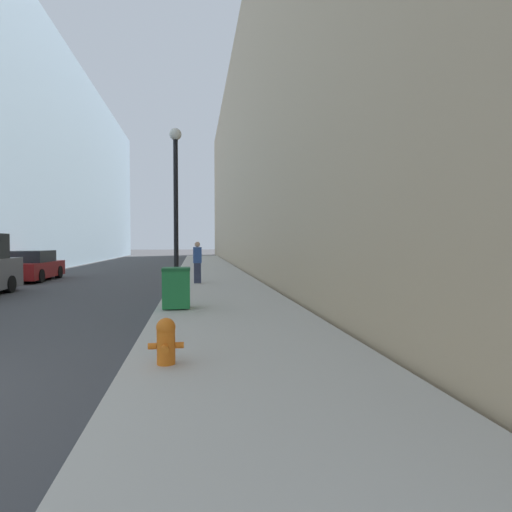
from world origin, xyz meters
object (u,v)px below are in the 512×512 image
Objects in this scene: fire_hydrant at (166,340)px; lamppost at (176,199)px; trash_bin at (176,287)px; pedestrian_on_sidewalk at (197,262)px; parked_sedan_near at (31,267)px.

fire_hydrant is 0.12× the size of lamppost.
pedestrian_on_sidewalk is at bearing 84.90° from trash_bin.
lamppost reaches higher than parked_sedan_near.
trash_bin is at bearing -54.11° from parked_sedan_near.
trash_bin reaches higher than fire_hydrant.
parked_sedan_near reaches higher than trash_bin.
lamppost is at bearing 92.62° from trash_bin.
pedestrian_on_sidewalk is (8.04, -3.81, 0.34)m from parked_sedan_near.
fire_hydrant is 0.15× the size of parked_sedan_near.
parked_sedan_near is (-7.46, 10.31, -0.01)m from trash_bin.
lamppost is (-0.14, 2.95, 2.60)m from trash_bin.
lamppost is 1.29× the size of parked_sedan_near.
fire_hydrant is 8.26m from lamppost.
fire_hydrant is 0.61× the size of trash_bin.
pedestrian_on_sidewalk reaches higher than fire_hydrant.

